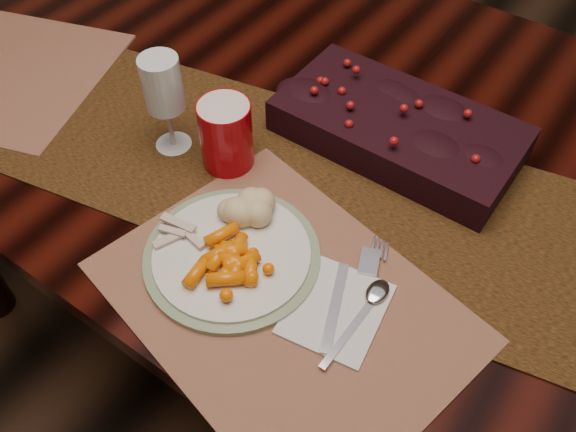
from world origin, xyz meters
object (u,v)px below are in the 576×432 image
Objects in this scene: dinner_plate at (232,255)px; mashed_potatoes at (244,201)px; napkin at (336,309)px; dining_table at (342,265)px; baby_carrots at (227,263)px; red_cup at (226,135)px; wine_glass at (166,105)px; turkey_shreds at (179,234)px; centerpiece at (399,124)px; placemat_main at (283,302)px.

mashed_potatoes is at bearing 114.00° from dinner_plate.
mashed_potatoes is 0.62× the size of napkin.
baby_carrots is at bearing -89.74° from dining_table.
red_cup is 0.66× the size of wine_glass.
turkey_shreds reaches higher than napkin.
dining_table is 0.51m from napkin.
baby_carrots is 1.43× the size of turkey_shreds.
mashed_potatoes is at bearing 63.73° from turkey_shreds.
turkey_shreds is at bearing -73.60° from red_cup.
turkey_shreds is 0.18m from red_cup.
napkin is at bearing 4.71° from dinner_plate.
dinner_plate is at bearing -101.76° from centerpiece.
napkin is 1.22× the size of red_cup.
red_cup is at bearing 128.68° from baby_carrots.
centerpiece is at bearing 107.12° from placemat_main.
napkin reaches higher than dining_table.
centerpiece is at bearing 96.83° from napkin.
red_cup is at bearing 140.11° from mashed_potatoes.
dinner_plate is at bearing -49.67° from red_cup.
mashed_potatoes is at bearing 114.56° from baby_carrots.
mashed_potatoes is at bearing -16.70° from wine_glass.
baby_carrots is at bearing -162.15° from placemat_main.
napkin reaches higher than placemat_main.
dining_table is 0.51m from placemat_main.
dinner_plate is 2.91× the size of mashed_potatoes.
dinner_plate is 0.08m from turkey_shreds.
napkin is 0.32m from red_cup.
centerpiece is 0.39m from turkey_shreds.
centerpiece is at bearing 68.13° from turkey_shreds.
baby_carrots reaches higher than dining_table.
mashed_potatoes is (-0.13, 0.08, 0.04)m from placemat_main.
centerpiece is 0.28m from red_cup.
baby_carrots is 0.91× the size of red_cup.
mashed_potatoes reaches higher than dinner_plate.
red_cup is (-0.12, 0.15, 0.05)m from dinner_plate.
mashed_potatoes reaches higher than placemat_main.
baby_carrots is 0.60× the size of wine_glass.
dining_table is 0.42m from centerpiece.
baby_carrots is 0.22m from red_cup.
mashed_potatoes is at bearing -99.04° from dining_table.
placemat_main is (0.09, -0.33, 0.38)m from dining_table.
dining_table is 4.67× the size of centerpiece.
mashed_potatoes is (-0.03, 0.07, 0.03)m from dinner_plate.
wine_glass is at bearing 135.10° from turkey_shreds.
red_cup reaches higher than baby_carrots.
red_cup is at bearing -135.23° from centerpiece.
centerpiece is 0.37m from baby_carrots.
placemat_main is 0.07m from napkin.
turkey_shreds is (-0.07, -0.02, 0.02)m from dinner_plate.
napkin is (0.24, 0.04, -0.02)m from turkey_shreds.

